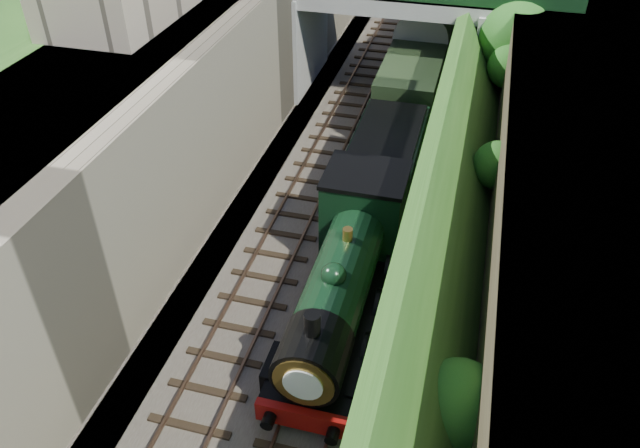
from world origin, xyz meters
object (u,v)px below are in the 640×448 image
(locomotive, at_px, (345,276))
(tender, at_px, (385,167))
(tree, at_px, (518,40))
(road_bridge, at_px, (419,24))

(locomotive, relative_size, tender, 1.70)
(locomotive, distance_m, tender, 7.37)
(tree, xyz_separation_m, tender, (-4.71, -7.83, -3.03))
(road_bridge, bearing_deg, tree, -27.31)
(road_bridge, bearing_deg, locomotive, -89.17)
(locomotive, bearing_deg, road_bridge, 90.83)
(road_bridge, distance_m, tender, 10.68)
(road_bridge, distance_m, tree, 5.62)
(road_bridge, xyz_separation_m, tree, (4.97, -2.57, 0.57))
(tree, bearing_deg, tender, -121.06)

